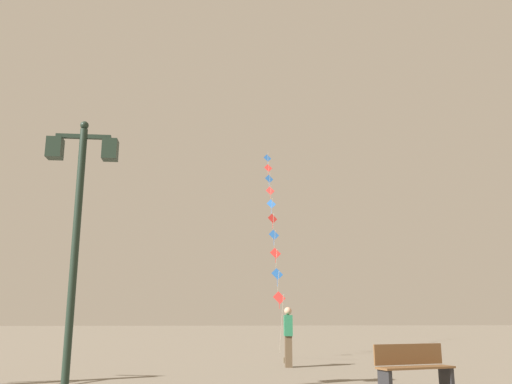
# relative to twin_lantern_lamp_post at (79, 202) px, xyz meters

# --- Properties ---
(ground_plane) EXTENTS (160.00, 160.00, 0.00)m
(ground_plane) POSITION_rel_twin_lantern_lamp_post_xyz_m (2.01, 10.99, -3.52)
(ground_plane) COLOR #756B5B
(twin_lantern_lamp_post) EXTENTS (1.31, 0.28, 5.10)m
(twin_lantern_lamp_post) POSITION_rel_twin_lantern_lamp_post_xyz_m (0.00, 0.00, 0.00)
(twin_lantern_lamp_post) COLOR #1E2D23
(twin_lantern_lamp_post) RESTS_ON ground_plane
(kite_train) EXTENTS (1.43, 13.44, 11.03)m
(kite_train) POSITION_rel_twin_lantern_lamp_post_xyz_m (5.64, 14.77, 2.43)
(kite_train) COLOR brown
(kite_train) RESTS_ON ground_plane
(kite_flyer) EXTENTS (0.27, 0.62, 1.71)m
(kite_flyer) POSITION_rel_twin_lantern_lamp_post_xyz_m (4.91, 6.08, -2.62)
(kite_flyer) COLOR brown
(kite_flyer) RESTS_ON ground_plane
(park_bench) EXTENTS (1.66, 0.83, 0.89)m
(park_bench) POSITION_rel_twin_lantern_lamp_post_xyz_m (6.53, 0.64, -3.07)
(park_bench) COLOR brown
(park_bench) RESTS_ON ground_plane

